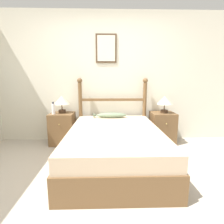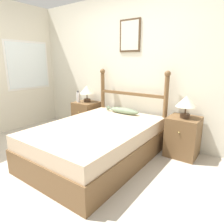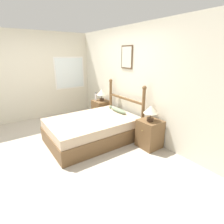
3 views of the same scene
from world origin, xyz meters
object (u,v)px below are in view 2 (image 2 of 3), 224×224
at_px(bottle, 78,97).
at_px(fish_pillow, 123,111).
at_px(table_lamp_left, 87,91).
at_px(bed, 97,142).
at_px(table_lamp_right, 186,103).
at_px(nightstand_left, 87,116).
at_px(nightstand_right, 183,137).

distance_m(bottle, fish_pillow, 1.07).
bearing_deg(table_lamp_left, bed, -41.54).
height_order(table_lamp_right, fish_pillow, table_lamp_right).
distance_m(table_lamp_right, fish_pillow, 1.07).
bearing_deg(nightstand_left, fish_pillow, -4.50).
bearing_deg(table_lamp_left, nightstand_right, -0.97).
relative_size(nightstand_right, bottle, 2.58).
xyz_separation_m(nightstand_left, nightstand_right, (1.97, 0.00, 0.00)).
relative_size(nightstand_left, fish_pillow, 0.96).
bearing_deg(nightstand_left, table_lamp_left, 88.28).
bearing_deg(bed, table_lamp_right, 39.23).
xyz_separation_m(nightstand_left, bottle, (-0.13, -0.09, 0.41)).
bearing_deg(table_lamp_left, bottle, -135.00).
distance_m(bed, fish_pillow, 0.83).
bearing_deg(table_lamp_right, bed, -140.77).
bearing_deg(bed, fish_pillow, 93.56).
distance_m(bed, table_lamp_left, 1.43).
relative_size(bed, table_lamp_right, 6.06).
bearing_deg(bottle, nightstand_right, 2.56).
xyz_separation_m(nightstand_right, table_lamp_left, (-1.97, 0.03, 0.53)).
bearing_deg(nightstand_left, bottle, -143.37).
bearing_deg(bed, table_lamp_left, 138.46).
distance_m(nightstand_right, bottle, 2.13).
relative_size(nightstand_right, table_lamp_right, 1.85).
bearing_deg(bottle, nightstand_left, 36.63).
xyz_separation_m(bed, fish_pillow, (-0.05, 0.76, 0.32)).
relative_size(bed, fish_pillow, 3.14).
bearing_deg(nightstand_left, table_lamp_right, -0.78).
relative_size(table_lamp_left, fish_pillow, 0.52).
bearing_deg(bottle, fish_pillow, 1.06).
bearing_deg(table_lamp_left, table_lamp_right, -1.74).
relative_size(bed, nightstand_right, 3.28).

